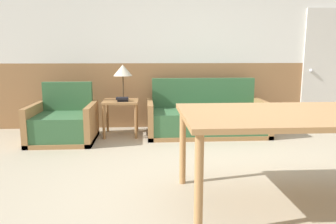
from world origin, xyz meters
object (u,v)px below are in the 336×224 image
at_px(table_lamp, 123,71).
at_px(dining_table, 301,120).
at_px(couch, 206,119).
at_px(armchair, 64,124).
at_px(side_table, 121,106).

height_order(table_lamp, dining_table, table_lamp).
height_order(couch, dining_table, couch).
height_order(armchair, dining_table, armchair).
distance_m(couch, dining_table, 2.47).
relative_size(couch, armchair, 2.06).
bearing_deg(table_lamp, dining_table, -57.94).
bearing_deg(table_lamp, side_table, -112.86).
height_order(armchair, side_table, armchair).
bearing_deg(armchair, side_table, 9.13).
height_order(couch, side_table, couch).
distance_m(side_table, dining_table, 2.96).
bearing_deg(table_lamp, armchair, -153.85).
relative_size(armchair, table_lamp, 1.65).
xyz_separation_m(couch, side_table, (-1.32, 0.05, 0.20)).
bearing_deg(side_table, armchair, -158.28).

